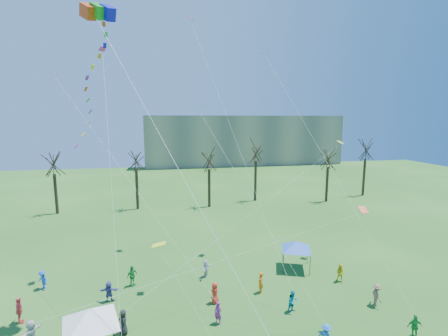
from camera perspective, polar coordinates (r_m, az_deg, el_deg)
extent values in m
cube|color=gray|center=(98.94, 3.51, 5.16)|extent=(60.00, 14.00, 15.00)
cylinder|color=black|center=(52.64, -28.38, -4.19)|extent=(0.44, 0.44, 6.03)
cylinder|color=black|center=(50.53, -15.61, -3.74)|extent=(0.44, 0.44, 6.38)
cylinder|color=black|center=(50.01, -2.72, -3.68)|extent=(0.44, 0.44, 6.14)
cylinder|color=black|center=(53.98, 5.76, -2.36)|extent=(0.44, 0.44, 6.91)
cylinder|color=black|center=(55.99, 18.30, -2.84)|extent=(0.44, 0.44, 5.99)
cylinder|color=black|center=(62.87, 24.21, -1.54)|extent=(0.44, 0.44, 6.82)
cube|color=red|center=(24.28, -23.65, 24.73)|extent=(1.24, 1.39, 1.29)
cube|color=#149720|center=(24.17, -22.09, 24.89)|extent=(1.24, 1.39, 1.29)
cube|color=#130FC6|center=(24.08, -20.52, 25.04)|extent=(1.24, 1.39, 1.29)
cylinder|color=white|center=(17.04, -8.14, -0.56)|extent=(0.02, 0.02, 23.44)
cylinder|color=#3F3F44|center=(23.49, -26.94, -25.38)|extent=(0.09, 0.09, 2.20)
cylinder|color=#3F3F44|center=(23.55, -19.66, -24.80)|extent=(0.09, 0.09, 2.20)
pyramid|color=white|center=(21.49, -23.30, -23.62)|extent=(4.02, 4.02, 0.94)
cylinder|color=#3F3F44|center=(30.24, 10.84, -16.78)|extent=(0.08, 0.08, 1.89)
cylinder|color=#3F3F44|center=(30.42, 15.45, -16.79)|extent=(0.08, 0.08, 1.89)
cylinder|color=#3F3F44|center=(32.36, 10.72, -14.99)|extent=(0.08, 0.08, 1.89)
cylinder|color=#3F3F44|center=(32.53, 14.99, -15.01)|extent=(0.08, 0.08, 1.89)
pyramid|color=blue|center=(30.82, 13.09, -13.59)|extent=(3.39, 3.39, 0.81)
imported|color=blue|center=(22.62, 18.17, -27.23)|extent=(1.04, 1.18, 1.59)
imported|color=green|center=(25.64, 31.53, -23.45)|extent=(0.99, 0.60, 1.58)
imported|color=silver|center=(24.82, -31.80, -24.34)|extent=(1.30, 1.68, 1.78)
imported|color=black|center=(23.70, -17.96, -25.22)|extent=(0.76, 0.95, 1.68)
imported|color=#90247C|center=(23.65, -1.09, -24.97)|extent=(0.68, 0.67, 1.59)
imported|color=#0B8AA7|center=(25.26, 12.49, -22.70)|extent=(0.94, 0.82, 1.64)
imported|color=#835D47|center=(27.94, 26.15, -20.11)|extent=(0.78, 1.16, 1.68)
imported|color=#FC5457|center=(27.52, -33.34, -20.94)|extent=(0.86, 1.18, 1.86)
imported|color=#4E4698|center=(27.39, -20.28, -20.42)|extent=(1.53, 0.59, 1.61)
imported|color=red|center=(25.71, -1.67, -21.83)|extent=(0.94, 0.96, 1.67)
imported|color=#FF5F0D|center=(27.10, 6.70, -20.09)|extent=(0.67, 0.75, 1.73)
imported|color=yellow|center=(30.19, 20.53, -17.57)|extent=(0.98, 0.97, 1.59)
imported|color=blue|center=(31.32, -30.24, -17.26)|extent=(1.17, 1.09, 1.58)
imported|color=green|center=(28.91, -16.46, -18.37)|extent=(1.04, 1.06, 1.79)
imported|color=silver|center=(29.25, -3.33, -17.89)|extent=(1.19, 1.48, 1.58)
cube|color=#D623A2|center=(30.13, -21.34, 19.62)|extent=(0.76, 0.82, 0.28)
cylinder|color=white|center=(22.94, -20.06, -0.13)|extent=(0.01, 0.01, 22.77)
cube|color=#CFF319|center=(18.20, -11.83, -13.56)|extent=(0.82, 0.68, 0.22)
cylinder|color=white|center=(18.94, -6.73, -22.28)|extent=(0.01, 0.01, 6.27)
cube|color=#16ABA0|center=(25.53, -4.77, 11.10)|extent=(0.68, 0.57, 0.40)
cylinder|color=white|center=(22.23, 5.44, -6.37)|extent=(0.01, 0.01, 17.67)
cube|color=blue|center=(34.30, 7.47, 20.19)|extent=(0.90, 0.90, 0.23)
cylinder|color=white|center=(27.24, 17.63, 2.25)|extent=(0.01, 0.01, 25.63)
cube|color=red|center=(22.51, 24.13, -6.98)|extent=(0.52, 0.59, 0.36)
cylinder|color=white|center=(20.80, -4.03, -17.58)|extent=(0.01, 0.01, 22.13)
cube|color=#A2CC30|center=(33.60, 20.50, 4.43)|extent=(0.72, 0.77, 0.30)
cylinder|color=white|center=(26.22, 5.65, -7.73)|extent=(0.01, 0.01, 24.50)
cube|color=purple|center=(34.68, -28.70, 14.89)|extent=(0.79, 0.81, 0.15)
cylinder|color=white|center=(26.69, -18.01, -0.61)|extent=(0.01, 0.01, 25.22)
cube|color=#F13A0C|center=(36.72, -6.12, 25.51)|extent=(0.83, 0.82, 0.41)
cylinder|color=white|center=(28.02, 1.55, 6.70)|extent=(0.01, 0.01, 28.10)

